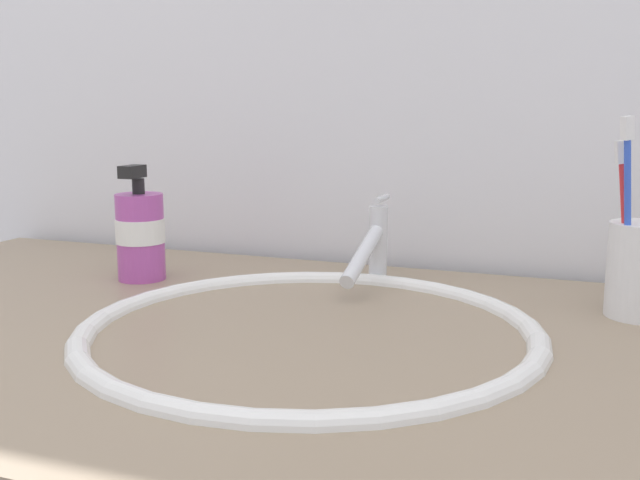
{
  "coord_description": "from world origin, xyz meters",
  "views": [
    {
      "loc": [
        0.3,
        -0.66,
        1.12
      ],
      "look_at": [
        0.03,
        0.04,
        0.99
      ],
      "focal_mm": 41.48,
      "sensor_mm": 36.0,
      "label": 1
    }
  ],
  "objects_px": {
    "faucet": "(372,246)",
    "toothbrush_red": "(625,216)",
    "toothbrush_blue": "(628,205)",
    "soap_dispenser": "(140,234)"
  },
  "relations": [
    {
      "from": "toothbrush_red",
      "to": "faucet",
      "type": "bearing_deg",
      "value": 171.08
    },
    {
      "from": "faucet",
      "to": "toothbrush_red",
      "type": "xyz_separation_m",
      "value": [
        0.29,
        -0.05,
        0.06
      ]
    },
    {
      "from": "toothbrush_red",
      "to": "toothbrush_blue",
      "type": "bearing_deg",
      "value": -83.26
    },
    {
      "from": "faucet",
      "to": "toothbrush_red",
      "type": "height_order",
      "value": "toothbrush_red"
    },
    {
      "from": "faucet",
      "to": "toothbrush_blue",
      "type": "bearing_deg",
      "value": -11.6
    },
    {
      "from": "faucet",
      "to": "toothbrush_red",
      "type": "distance_m",
      "value": 0.3
    },
    {
      "from": "faucet",
      "to": "toothbrush_blue",
      "type": "relative_size",
      "value": 0.81
    },
    {
      "from": "faucet",
      "to": "toothbrush_red",
      "type": "bearing_deg",
      "value": -8.92
    },
    {
      "from": "toothbrush_blue",
      "to": "soap_dispenser",
      "type": "bearing_deg",
      "value": -178.19
    },
    {
      "from": "toothbrush_red",
      "to": "toothbrush_blue",
      "type": "relative_size",
      "value": 0.88
    }
  ]
}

